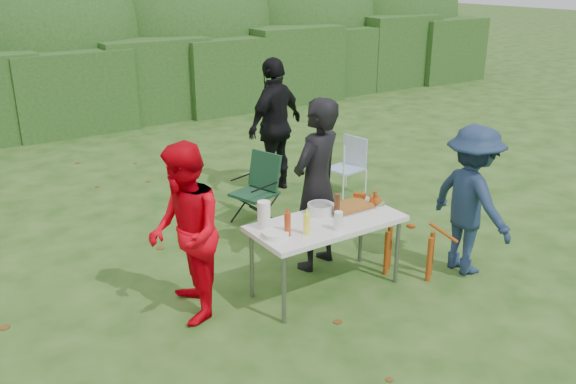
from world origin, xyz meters
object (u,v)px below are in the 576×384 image
folding_table (327,226)px  paper_towel_roll (264,215)px  dog (410,238)px  camping_chair (254,190)px  person_cook (317,185)px  beer_bottle (337,206)px  child (471,200)px  person_black_puffy (275,126)px  ketchup_bottle (288,224)px  lawn_chair (345,166)px  mustard_bottle (307,224)px  person_red_jacket (185,234)px

folding_table → paper_towel_roll: bearing=161.1°
dog → camping_chair: bearing=-19.7°
dog → paper_towel_roll: (-1.49, 0.42, 0.46)m
person_cook → beer_bottle: size_ratio=7.60×
child → camping_chair: (-1.21, 2.31, -0.35)m
person_black_puffy → ketchup_bottle: (-1.66, -2.79, -0.09)m
dog → camping_chair: camping_chair is taller
child → person_cook: bearing=57.6°
folding_table → lawn_chair: lawn_chair is taller
child → lawn_chair: bearing=-3.6°
person_black_puffy → mustard_bottle: bearing=41.3°
folding_table → child: bearing=-17.8°
camping_chair → paper_towel_roll: 1.90m
person_red_jacket → child: bearing=90.3°
dog → beer_bottle: (-0.77, 0.25, 0.45)m
beer_bottle → person_black_puffy: bearing=69.2°
person_red_jacket → lawn_chair: size_ratio=2.04×
dog → mustard_bottle: 1.32m
ketchup_bottle → paper_towel_roll: bearing=107.5°
camping_chair → child: bearing=100.9°
camping_chair → mustard_bottle: bearing=56.0°
folding_table → camping_chair: bearing=81.4°
beer_bottle → paper_towel_roll: size_ratio=0.92×
ketchup_bottle → mustard_bottle: bearing=-25.3°
lawn_chair → mustard_bottle: mustard_bottle is taller
person_black_puffy → beer_bottle: bearing=48.2°
lawn_chair → beer_bottle: 2.69m
camping_chair → paper_towel_roll: size_ratio=3.38×
dog → lawn_chair: size_ratio=1.08×
camping_chair → beer_bottle: bearing=68.8°
person_red_jacket → mustard_bottle: size_ratio=8.20×
ketchup_bottle → beer_bottle: (0.63, 0.09, 0.01)m
beer_bottle → dog: bearing=-17.8°
person_red_jacket → mustard_bottle: (0.99, -0.46, 0.02)m
camping_chair → person_cook: bearing=71.5°
person_red_jacket → paper_towel_roll: size_ratio=6.31×
person_cook → camping_chair: (0.04, 1.35, -0.47)m
person_red_jacket → lawn_chair: person_red_jacket is taller
mustard_bottle → camping_chair: bearing=72.6°
folding_table → lawn_chair: (1.87, 2.03, -0.28)m
person_red_jacket → dog: person_red_jacket is taller
person_cook → lawn_chair: size_ratio=2.27×
person_cook → dog: person_cook is taller
person_black_puffy → dog: size_ratio=2.16×
person_black_puffy → lawn_chair: person_black_puffy is taller
camping_chair → mustard_bottle: size_ratio=4.39×
folding_table → person_red_jacket: bearing=166.6°
beer_bottle → camping_chair: bearing=85.5°
beer_bottle → mustard_bottle: bearing=-160.8°
child → ketchup_bottle: size_ratio=7.14×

